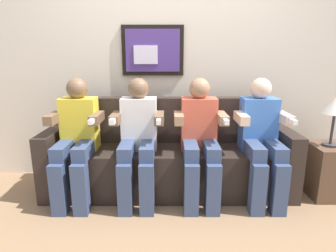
{
  "coord_description": "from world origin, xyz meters",
  "views": [
    {
      "loc": [
        -0.01,
        -2.3,
        1.32
      ],
      "look_at": [
        0.0,
        0.15,
        0.7
      ],
      "focal_mm": 30.62,
      "sensor_mm": 36.0,
      "label": 1
    }
  ],
  "objects_px": {
    "person_leftmost": "(75,136)",
    "person_left_center": "(137,136)",
    "side_table_right": "(329,170)",
    "table_lamp": "(334,107)",
    "person_right_center": "(199,136)",
    "person_rightmost": "(260,136)",
    "couch": "(168,160)"
  },
  "relations": [
    {
      "from": "person_leftmost",
      "to": "person_left_center",
      "type": "height_order",
      "value": "same"
    },
    {
      "from": "side_table_right",
      "to": "table_lamp",
      "type": "distance_m",
      "value": 0.61
    },
    {
      "from": "person_leftmost",
      "to": "person_right_center",
      "type": "xyz_separation_m",
      "value": [
        1.1,
        0.0,
        0.0
      ]
    },
    {
      "from": "person_left_center",
      "to": "table_lamp",
      "type": "xyz_separation_m",
      "value": [
        1.75,
        0.04,
        0.25
      ]
    },
    {
      "from": "person_left_center",
      "to": "table_lamp",
      "type": "relative_size",
      "value": 2.41
    },
    {
      "from": "person_left_center",
      "to": "side_table_right",
      "type": "bearing_deg",
      "value": 1.95
    },
    {
      "from": "side_table_right",
      "to": "table_lamp",
      "type": "bearing_deg",
      "value": -159.81
    },
    {
      "from": "side_table_right",
      "to": "person_left_center",
      "type": "bearing_deg",
      "value": -178.05
    },
    {
      "from": "table_lamp",
      "to": "person_rightmost",
      "type": "bearing_deg",
      "value": -176.19
    },
    {
      "from": "table_lamp",
      "to": "couch",
      "type": "bearing_deg",
      "value": 175.17
    },
    {
      "from": "couch",
      "to": "person_leftmost",
      "type": "distance_m",
      "value": 0.89
    },
    {
      "from": "couch",
      "to": "person_leftmost",
      "type": "xyz_separation_m",
      "value": [
        -0.83,
        -0.17,
        0.29
      ]
    },
    {
      "from": "person_right_center",
      "to": "side_table_right",
      "type": "relative_size",
      "value": 2.22
    },
    {
      "from": "person_left_center",
      "to": "person_right_center",
      "type": "relative_size",
      "value": 1.0
    },
    {
      "from": "person_rightmost",
      "to": "side_table_right",
      "type": "distance_m",
      "value": 0.79
    },
    {
      "from": "person_leftmost",
      "to": "person_rightmost",
      "type": "relative_size",
      "value": 1.0
    },
    {
      "from": "person_right_center",
      "to": "side_table_right",
      "type": "xyz_separation_m",
      "value": [
        1.25,
        0.06,
        -0.36
      ]
    },
    {
      "from": "couch",
      "to": "table_lamp",
      "type": "bearing_deg",
      "value": -4.83
    },
    {
      "from": "person_left_center",
      "to": "side_table_right",
      "type": "xyz_separation_m",
      "value": [
        1.8,
        0.06,
        -0.36
      ]
    },
    {
      "from": "couch",
      "to": "person_rightmost",
      "type": "relative_size",
      "value": 2.12
    },
    {
      "from": "couch",
      "to": "side_table_right",
      "type": "bearing_deg",
      "value": -4.02
    },
    {
      "from": "table_lamp",
      "to": "person_leftmost",
      "type": "bearing_deg",
      "value": -178.92
    },
    {
      "from": "person_right_center",
      "to": "person_left_center",
      "type": "bearing_deg",
      "value": -179.95
    },
    {
      "from": "person_leftmost",
      "to": "couch",
      "type": "bearing_deg",
      "value": 11.49
    },
    {
      "from": "couch",
      "to": "person_right_center",
      "type": "relative_size",
      "value": 2.12
    },
    {
      "from": "couch",
      "to": "person_leftmost",
      "type": "bearing_deg",
      "value": -168.51
    },
    {
      "from": "person_leftmost",
      "to": "person_rightmost",
      "type": "xyz_separation_m",
      "value": [
        1.66,
        0.0,
        0.0
      ]
    },
    {
      "from": "table_lamp",
      "to": "person_left_center",
      "type": "bearing_deg",
      "value": -178.57
    },
    {
      "from": "couch",
      "to": "person_leftmost",
      "type": "relative_size",
      "value": 2.12
    },
    {
      "from": "person_leftmost",
      "to": "person_right_center",
      "type": "bearing_deg",
      "value": 0.0
    },
    {
      "from": "person_leftmost",
      "to": "person_left_center",
      "type": "bearing_deg",
      "value": -0.05
    },
    {
      "from": "person_leftmost",
      "to": "side_table_right",
      "type": "relative_size",
      "value": 2.22
    }
  ]
}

